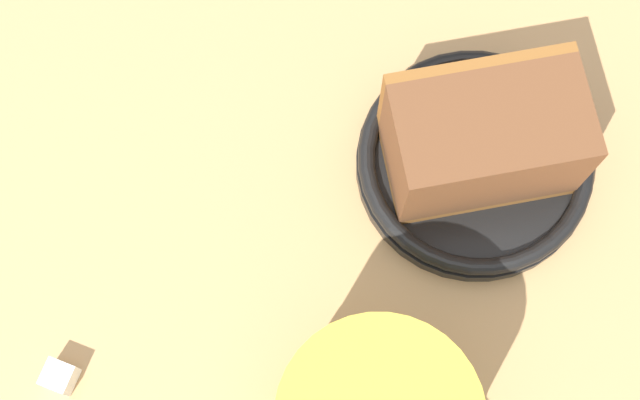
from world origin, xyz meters
The scene contains 4 objects.
ground_plane centered at (0.00, 0.00, -1.56)cm, with size 142.55×142.55×3.13cm, color tan.
small_plate centered at (-9.72, -0.81, 1.00)cm, with size 13.64×13.64×2.01cm.
cake_slice centered at (-9.59, -1.05, 4.47)cm, with size 11.98×10.33×6.83cm.
sugar_cube centered at (8.79, 17.52, 0.79)cm, with size 1.57×1.57×1.57cm, color white.
Camera 1 is at (-6.19, 18.24, 52.51)cm, focal length 52.98 mm.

